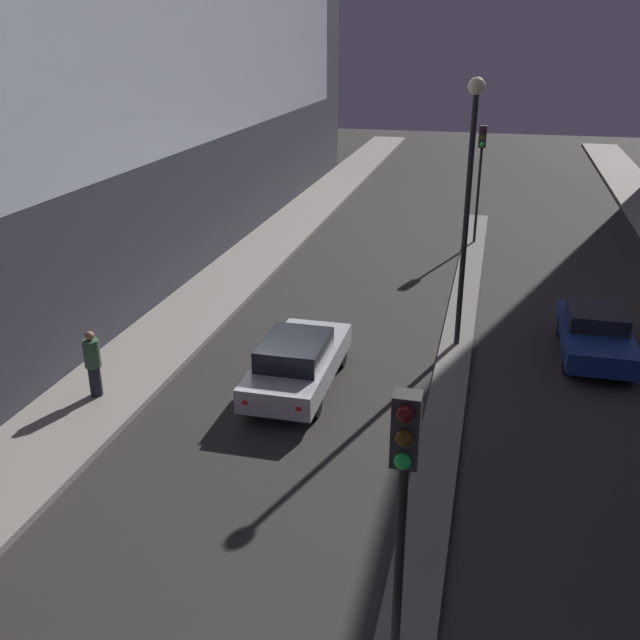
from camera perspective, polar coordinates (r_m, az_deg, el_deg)
The scene contains 7 objects.
median_strip at distance 22.81m, azimuth 11.00°, elevation -1.03°, with size 0.95×31.39×0.12m.
traffic_light_near at distance 8.60m, azimuth 6.59°, elevation -14.06°, with size 0.32×0.42×5.06m.
traffic_light_mid at distance 31.99m, azimuth 12.75°, elevation 12.48°, with size 0.32×0.42×5.06m.
street_lamp at distance 20.48m, azimuth 11.87°, elevation 11.06°, with size 0.47×0.47×7.64m.
car_left_lane at distance 18.85m, azimuth -1.81°, elevation -3.34°, with size 1.90×4.77×1.51m.
car_right_lane at distance 22.21m, azimuth 21.21°, elevation -0.97°, with size 1.89×4.33×1.39m.
pedestrian_on_left_sidewalk at distance 18.92m, azimuth -17.71°, elevation -3.25°, with size 0.41×0.41×1.77m.
Camera 1 is at (0.73, -4.33, 8.85)m, focal length 40.00 mm.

